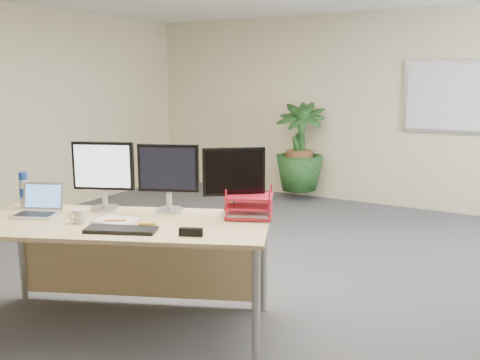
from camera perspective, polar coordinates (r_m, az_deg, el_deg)
The scene contains 17 objects.
floor at distance 4.59m, azimuth -2.94°, elevation -12.42°, with size 8.00×8.00×0.00m, color #434348.
back_wall at distance 7.88m, azimuth 13.14°, elevation 7.33°, with size 7.00×0.04×2.70m, color beige.
whiteboard at distance 7.57m, azimuth 21.92°, elevation 8.20°, with size 1.30×0.04×0.95m.
desk at distance 4.07m, azimuth -11.87°, elevation -6.26°, with size 2.27×1.65×0.80m.
floor_plant at distance 7.93m, azimuth 6.36°, elevation 3.21°, with size 0.84×0.84×1.50m, color #143916.
monitor_left at distance 4.22m, azimuth -14.36°, elevation 0.91°, with size 0.45×0.23×0.53m.
monitor_right at distance 4.08m, azimuth -7.63°, elevation 0.71°, with size 0.44×0.23×0.52m.
monitor_dark at distance 3.91m, azimuth -0.65°, elevation 0.32°, with size 0.39×0.31×0.51m.
laptop at distance 4.29m, azimuth -20.66°, elevation -2.67°, with size 0.40×0.38×0.23m.
keyboard at distance 3.67m, azimuth -12.59°, elevation -5.19°, with size 0.48×0.16×0.03m, color black.
coffee_mug at distance 3.94m, azimuth -16.75°, elevation -3.72°, with size 0.13×0.09×0.10m.
spiral_notebook at distance 3.93m, azimuth -13.06°, elevation -4.21°, with size 0.30×0.22×0.01m, color silver.
orange_pen at distance 3.88m, azimuth -13.17°, elevation -4.22°, with size 0.01×0.01×0.15m, color orange.
yellow_highlighter at distance 3.79m, azimuth -9.90°, elevation -4.62°, with size 0.02×0.02×0.12m, color yellow.
water_bottle at distance 4.53m, azimuth -22.04°, elevation -1.06°, with size 0.07×0.07×0.28m.
letter_tray at distance 3.91m, azimuth 0.97°, elevation -3.00°, with size 0.41×0.37×0.16m.
stapler at distance 3.50m, azimuth -5.24°, elevation -5.54°, with size 0.16×0.04×0.05m, color black.
Camera 1 is at (2.31, -3.52, 1.83)m, focal length 40.00 mm.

